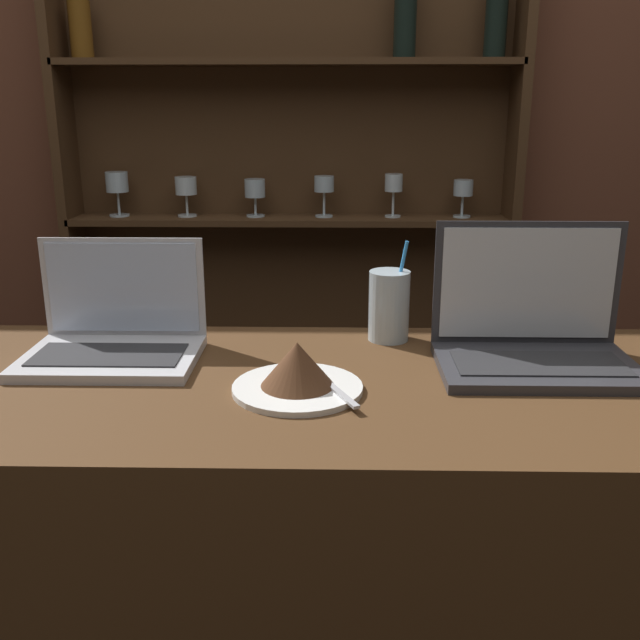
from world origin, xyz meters
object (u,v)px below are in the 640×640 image
at_px(laptop_near, 115,333).
at_px(cake_plate, 298,371).
at_px(water_glass, 389,306).
at_px(laptop_far, 533,334).

xyz_separation_m(laptop_near, cake_plate, (0.35, -0.16, -0.01)).
distance_m(laptop_near, cake_plate, 0.38).
height_order(laptop_near, cake_plate, laptop_near).
relative_size(laptop_near, water_glass, 1.56).
bearing_deg(laptop_far, water_glass, 151.87).
height_order(laptop_near, laptop_far, laptop_far).
height_order(laptop_far, water_glass, laptop_far).
bearing_deg(laptop_near, laptop_far, -1.83).
bearing_deg(water_glass, laptop_near, -168.03).
bearing_deg(laptop_far, laptop_near, 178.17).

